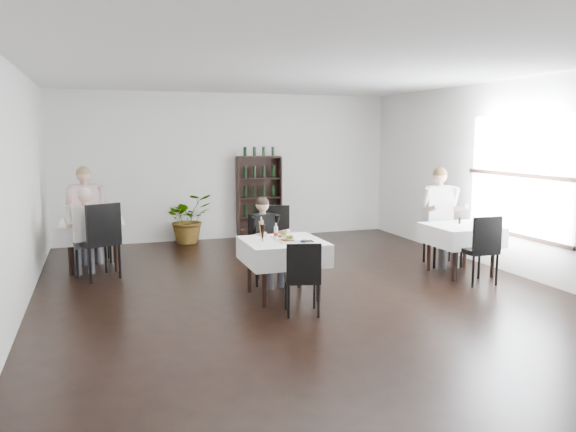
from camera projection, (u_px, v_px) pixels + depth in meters
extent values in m
plane|color=black|center=(304.00, 295.00, 7.62)|extent=(9.00, 9.00, 0.00)
plane|color=white|center=(305.00, 68.00, 7.19)|extent=(9.00, 9.00, 0.00)
plane|color=white|center=(229.00, 167.00, 11.62)|extent=(7.00, 0.00, 7.00)
plane|color=white|center=(12.00, 193.00, 6.29)|extent=(0.00, 9.00, 9.00)
plane|color=white|center=(520.00, 178.00, 8.52)|extent=(0.00, 9.00, 9.00)
cube|color=white|center=(519.00, 175.00, 8.50)|extent=(0.03, 2.20, 1.80)
cube|color=black|center=(515.00, 235.00, 8.63)|extent=(0.05, 2.30, 0.06)
cube|color=black|center=(259.00, 233.00, 11.84)|extent=(0.90, 0.28, 0.20)
cylinder|color=black|center=(264.00, 280.00, 7.01)|extent=(0.06, 0.06, 0.71)
cylinder|color=black|center=(249.00, 267.00, 7.70)|extent=(0.06, 0.06, 0.71)
cylinder|color=black|center=(319.00, 275.00, 7.24)|extent=(0.06, 0.06, 0.71)
cylinder|color=black|center=(299.00, 263.00, 7.93)|extent=(0.06, 0.06, 0.71)
cube|color=black|center=(283.00, 243.00, 7.42)|extent=(0.85, 0.85, 0.04)
cube|color=white|center=(283.00, 251.00, 7.43)|extent=(1.03, 1.03, 0.30)
cylinder|color=black|center=(70.00, 253.00, 8.62)|extent=(0.06, 0.06, 0.71)
cylinder|color=black|center=(72.00, 245.00, 9.26)|extent=(0.06, 0.06, 0.71)
cylinder|color=black|center=(116.00, 250.00, 8.84)|extent=(0.06, 0.06, 0.71)
cylinder|color=black|center=(115.00, 242.00, 9.47)|extent=(0.06, 0.06, 0.71)
cube|color=black|center=(92.00, 224.00, 8.99)|extent=(0.80, 0.80, 0.04)
cube|color=white|center=(93.00, 231.00, 9.01)|extent=(0.98, 0.98, 0.30)
cylinder|color=black|center=(455.00, 258.00, 8.28)|extent=(0.06, 0.06, 0.71)
cylinder|color=black|center=(429.00, 249.00, 8.92)|extent=(0.06, 0.06, 0.71)
cylinder|color=black|center=(493.00, 254.00, 8.50)|extent=(0.06, 0.06, 0.71)
cylinder|color=black|center=(465.00, 246.00, 9.13)|extent=(0.06, 0.06, 0.71)
cube|color=black|center=(461.00, 228.00, 8.65)|extent=(0.80, 0.80, 0.04)
cube|color=white|center=(461.00, 235.00, 8.67)|extent=(0.98, 0.98, 0.30)
imported|color=#2B5E20|center=(188.00, 218.00, 11.19)|extent=(1.05, 0.97, 1.00)
cylinder|color=black|center=(257.00, 270.00, 7.97)|extent=(0.04, 0.04, 0.51)
cylinder|color=black|center=(258.00, 263.00, 8.40)|extent=(0.04, 0.04, 0.51)
cylinder|color=black|center=(288.00, 269.00, 7.98)|extent=(0.04, 0.04, 0.51)
cylinder|color=black|center=(287.00, 262.00, 8.41)|extent=(0.04, 0.04, 0.51)
cube|color=black|center=(272.00, 247.00, 8.15)|extent=(0.64, 0.64, 0.08)
cube|color=black|center=(272.00, 224.00, 8.34)|extent=(0.50, 0.21, 0.55)
cylinder|color=black|center=(314.00, 293.00, 6.98)|extent=(0.03, 0.03, 0.41)
cylinder|color=black|center=(319.00, 301.00, 6.63)|extent=(0.03, 0.03, 0.41)
cylinder|color=black|center=(286.00, 293.00, 6.95)|extent=(0.03, 0.03, 0.41)
cylinder|color=black|center=(289.00, 302.00, 6.60)|extent=(0.03, 0.03, 0.41)
cube|color=black|center=(302.00, 278.00, 6.76)|extent=(0.49, 0.49, 0.06)
cube|color=black|center=(304.00, 262.00, 6.54)|extent=(0.41, 0.14, 0.44)
cylinder|color=black|center=(87.00, 252.00, 9.33)|extent=(0.03, 0.03, 0.43)
cylinder|color=black|center=(86.00, 248.00, 9.67)|extent=(0.03, 0.03, 0.43)
cylinder|color=black|center=(111.00, 250.00, 9.48)|extent=(0.03, 0.03, 0.43)
cylinder|color=black|center=(108.00, 246.00, 9.82)|extent=(0.03, 0.03, 0.43)
cube|color=black|center=(97.00, 235.00, 9.54)|extent=(0.46, 0.46, 0.07)
cube|color=black|center=(96.00, 219.00, 9.68)|extent=(0.43, 0.08, 0.47)
cylinder|color=black|center=(106.00, 256.00, 8.79)|extent=(0.04, 0.04, 0.53)
cylinder|color=black|center=(120.00, 261.00, 8.46)|extent=(0.04, 0.04, 0.53)
cylinder|color=black|center=(77.00, 261.00, 8.47)|extent=(0.04, 0.04, 0.53)
cylinder|color=black|center=(90.00, 266.00, 8.14)|extent=(0.04, 0.04, 0.53)
cube|color=black|center=(97.00, 242.00, 8.42)|extent=(0.70, 0.70, 0.08)
cube|color=black|center=(104.00, 223.00, 8.21)|extent=(0.50, 0.27, 0.57)
cylinder|color=black|center=(435.00, 253.00, 9.09)|extent=(0.04, 0.04, 0.52)
cylinder|color=black|center=(424.00, 247.00, 9.53)|extent=(0.04, 0.04, 0.52)
cylinder|color=black|center=(461.00, 252.00, 9.14)|extent=(0.04, 0.04, 0.52)
cylinder|color=black|center=(450.00, 246.00, 9.59)|extent=(0.04, 0.04, 0.52)
cube|color=black|center=(443.00, 232.00, 9.30)|extent=(0.62, 0.62, 0.08)
cube|color=black|center=(438.00, 212.00, 9.49)|extent=(0.52, 0.16, 0.57)
cylinder|color=black|center=(479.00, 264.00, 8.43)|extent=(0.04, 0.04, 0.46)
cylinder|color=black|center=(497.00, 270.00, 8.05)|extent=(0.04, 0.04, 0.46)
cylinder|color=black|center=(456.00, 266.00, 8.31)|extent=(0.04, 0.04, 0.46)
cylinder|color=black|center=(473.00, 272.00, 7.93)|extent=(0.04, 0.04, 0.46)
cube|color=black|center=(477.00, 250.00, 8.14)|extent=(0.47, 0.47, 0.07)
cube|color=black|center=(487.00, 234.00, 7.91)|extent=(0.46, 0.05, 0.50)
cube|color=#42424A|center=(264.00, 253.00, 7.94)|extent=(0.24, 0.39, 0.12)
cylinder|color=#42424A|center=(270.00, 274.00, 7.85)|extent=(0.10, 0.10, 0.43)
cube|color=#42424A|center=(274.00, 251.00, 8.04)|extent=(0.24, 0.39, 0.12)
cylinder|color=#42424A|center=(280.00, 272.00, 7.96)|extent=(0.10, 0.10, 0.43)
cube|color=black|center=(262.00, 231.00, 8.08)|extent=(0.40, 0.30, 0.49)
cylinder|color=tan|center=(260.00, 236.00, 7.77)|extent=(0.16, 0.28, 0.14)
cylinder|color=tan|center=(283.00, 232.00, 8.02)|extent=(0.16, 0.28, 0.14)
sphere|color=tan|center=(262.00, 205.00, 8.01)|extent=(0.19, 0.19, 0.19)
sphere|color=black|center=(262.00, 203.00, 8.01)|extent=(0.19, 0.19, 0.19)
cube|color=#42424A|center=(81.00, 226.00, 9.41)|extent=(0.24, 0.49, 0.16)
cylinder|color=#42424A|center=(84.00, 249.00, 9.28)|extent=(0.12, 0.12, 0.55)
cube|color=#42424A|center=(95.00, 225.00, 9.52)|extent=(0.24, 0.49, 0.16)
cylinder|color=#42424A|center=(98.00, 248.00, 9.39)|extent=(0.12, 0.12, 0.55)
cube|color=#C3A1A3|center=(85.00, 203.00, 9.60)|extent=(0.49, 0.33, 0.62)
cylinder|color=tan|center=(71.00, 207.00, 9.21)|extent=(0.15, 0.36, 0.17)
cylinder|color=tan|center=(104.00, 205.00, 9.46)|extent=(0.15, 0.36, 0.17)
sphere|color=tan|center=(83.00, 175.00, 9.51)|extent=(0.24, 0.24, 0.24)
sphere|color=olive|center=(83.00, 173.00, 9.50)|extent=(0.24, 0.24, 0.24)
cube|color=#42424A|center=(92.00, 242.00, 8.55)|extent=(0.20, 0.42, 0.13)
cylinder|color=#42424A|center=(91.00, 259.00, 8.74)|extent=(0.11, 0.11, 0.47)
cube|color=#42424A|center=(79.00, 243.00, 8.46)|extent=(0.20, 0.42, 0.13)
cylinder|color=#42424A|center=(78.00, 260.00, 8.65)|extent=(0.11, 0.11, 0.47)
cube|color=silver|center=(86.00, 223.00, 8.30)|extent=(0.41, 0.27, 0.53)
cylinder|color=tan|center=(98.00, 221.00, 8.63)|extent=(0.13, 0.31, 0.15)
cylinder|color=tan|center=(68.00, 223.00, 8.42)|extent=(0.13, 0.31, 0.15)
sphere|color=tan|center=(84.00, 196.00, 8.26)|extent=(0.20, 0.20, 0.20)
sphere|color=beige|center=(84.00, 194.00, 8.25)|extent=(0.20, 0.20, 0.20)
cube|color=#42424A|center=(437.00, 228.00, 9.20)|extent=(0.20, 0.49, 0.16)
cylinder|color=#42424A|center=(442.00, 252.00, 9.05)|extent=(0.12, 0.12, 0.55)
cube|color=#42424A|center=(450.00, 228.00, 9.24)|extent=(0.20, 0.49, 0.16)
cylinder|color=#42424A|center=(455.00, 251.00, 9.10)|extent=(0.12, 0.12, 0.55)
cube|color=silver|center=(438.00, 204.00, 9.37)|extent=(0.47, 0.29, 0.62)
cylinder|color=tan|center=(432.00, 208.00, 9.03)|extent=(0.13, 0.36, 0.17)
cylinder|color=tan|center=(462.00, 207.00, 9.14)|extent=(0.13, 0.36, 0.17)
sphere|color=tan|center=(440.00, 176.00, 9.28)|extent=(0.24, 0.24, 0.24)
sphere|color=brown|center=(440.00, 174.00, 9.28)|extent=(0.24, 0.24, 0.24)
cube|color=white|center=(282.00, 237.00, 7.60)|extent=(0.28, 0.28, 0.02)
cube|color=#563118|center=(280.00, 236.00, 7.57)|extent=(0.11, 0.11, 0.02)
sphere|color=#447820|center=(285.00, 234.00, 7.65)|extent=(0.05, 0.05, 0.05)
cube|color=brown|center=(284.00, 236.00, 7.55)|extent=(0.08, 0.06, 0.02)
cube|color=white|center=(288.00, 241.00, 7.32)|extent=(0.27, 0.27, 0.02)
cube|color=#563118|center=(286.00, 240.00, 7.29)|extent=(0.12, 0.10, 0.02)
sphere|color=#447820|center=(291.00, 237.00, 7.37)|extent=(0.06, 0.06, 0.06)
cube|color=brown|center=(291.00, 240.00, 7.26)|extent=(0.11, 0.09, 0.02)
cone|color=black|center=(263.00, 234.00, 7.22)|extent=(0.07, 0.07, 0.24)
cylinder|color=silver|center=(262.00, 222.00, 7.20)|extent=(0.02, 0.02, 0.06)
cone|color=gold|center=(261.00, 230.00, 7.46)|extent=(0.07, 0.07, 0.24)
cylinder|color=silver|center=(261.00, 219.00, 7.44)|extent=(0.02, 0.02, 0.06)
cylinder|color=silver|center=(276.00, 233.00, 7.42)|extent=(0.05, 0.05, 0.18)
cylinder|color=#B61C0A|center=(276.00, 234.00, 7.42)|extent=(0.06, 0.06, 0.05)
cylinder|color=silver|center=(276.00, 225.00, 7.40)|extent=(0.02, 0.02, 0.05)
cube|color=black|center=(306.00, 241.00, 7.32)|extent=(0.18, 0.14, 0.01)
cylinder|color=silver|center=(305.00, 241.00, 7.31)|extent=(0.02, 0.19, 0.01)
cylinder|color=silver|center=(308.00, 240.00, 7.32)|extent=(0.02, 0.19, 0.01)
cylinder|color=black|center=(460.00, 221.00, 8.80)|extent=(0.05, 0.05, 0.10)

